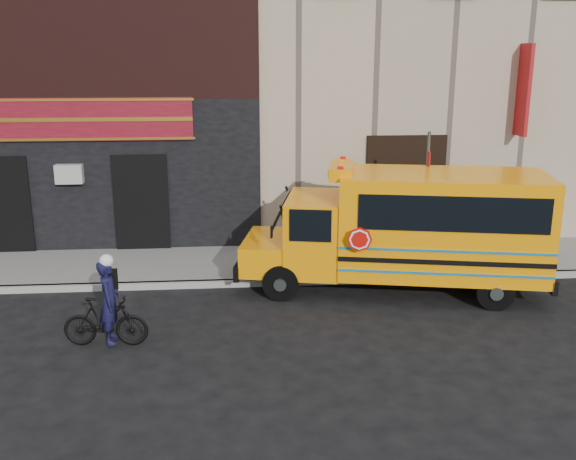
% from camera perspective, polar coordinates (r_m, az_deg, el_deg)
% --- Properties ---
extents(ground, '(120.00, 120.00, 0.00)m').
position_cam_1_polar(ground, '(12.80, -1.40, -8.95)').
color(ground, black).
rests_on(ground, ground).
extents(curb, '(40.00, 0.20, 0.15)m').
position_cam_1_polar(curb, '(15.18, -1.97, -4.67)').
color(curb, '#989792').
rests_on(curb, ground).
extents(sidewalk, '(40.00, 3.00, 0.15)m').
position_cam_1_polar(sidewalk, '(16.59, -2.21, -2.90)').
color(sidewalk, '#65645E').
rests_on(sidewalk, ground).
extents(building, '(20.00, 10.70, 12.00)m').
position_cam_1_polar(building, '(22.13, -3.25, 17.54)').
color(building, tan).
rests_on(building, sidewalk).
extents(school_bus, '(7.18, 3.45, 2.92)m').
position_cam_1_polar(school_bus, '(14.71, 10.84, 0.27)').
color(school_bus, black).
rests_on(school_bus, ground).
extents(sign_pole, '(0.08, 0.31, 3.54)m').
position_cam_1_polar(sign_pole, '(15.63, 12.13, 2.69)').
color(sign_pole, '#444C47').
rests_on(sign_pole, ground).
extents(bicycle, '(1.61, 0.57, 0.95)m').
position_cam_1_polar(bicycle, '(12.48, -15.92, -7.84)').
color(bicycle, black).
rests_on(bicycle, ground).
extents(cyclist, '(0.40, 0.60, 1.60)m').
position_cam_1_polar(cyclist, '(12.40, -15.56, -6.34)').
color(cyclist, '#111133').
rests_on(cyclist, ground).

